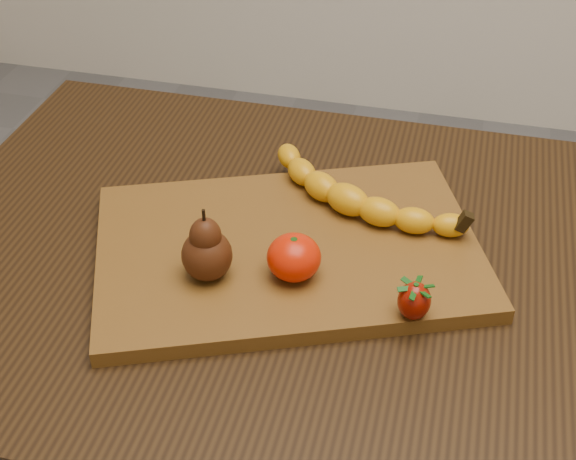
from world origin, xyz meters
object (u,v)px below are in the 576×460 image
(pear, at_px, (206,244))
(cutting_board, at_px, (288,250))
(table, at_px, (314,316))
(mandarin, at_px, (294,257))

(pear, bearing_deg, cutting_board, 46.12)
(cutting_board, distance_m, pear, 0.12)
(table, xyz_separation_m, mandarin, (-0.01, -0.06, 0.14))
(cutting_board, bearing_deg, pear, -156.06)
(mandarin, bearing_deg, cutting_board, 110.44)
(table, xyz_separation_m, pear, (-0.11, -0.08, 0.16))
(cutting_board, xyz_separation_m, pear, (-0.07, -0.08, 0.05))
(table, distance_m, pear, 0.21)
(table, relative_size, cutting_board, 2.22)
(table, distance_m, cutting_board, 0.11)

